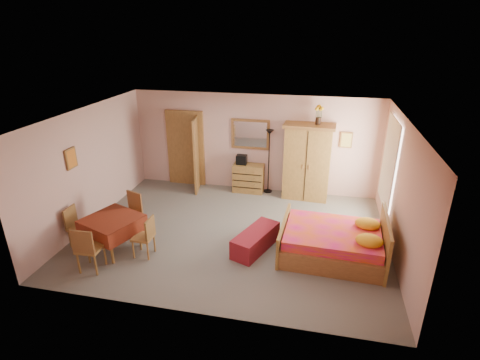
% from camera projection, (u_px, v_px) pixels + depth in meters
% --- Properties ---
extents(floor, '(6.50, 6.50, 0.00)m').
position_uv_depth(floor, '(233.00, 233.00, 8.16)').
color(floor, slate).
rests_on(floor, ground).
extents(ceiling, '(6.50, 6.50, 0.00)m').
position_uv_depth(ceiling, '(232.00, 116.00, 7.16)').
color(ceiling, brown).
rests_on(ceiling, wall_back).
extents(wall_back, '(6.50, 0.10, 2.60)m').
position_uv_depth(wall_back, '(254.00, 143.00, 9.91)').
color(wall_back, '#CB9E93').
rests_on(wall_back, floor).
extents(wall_front, '(6.50, 0.10, 2.60)m').
position_uv_depth(wall_front, '(193.00, 243.00, 5.40)').
color(wall_front, '#CB9E93').
rests_on(wall_front, floor).
extents(wall_left, '(0.10, 5.00, 2.60)m').
position_uv_depth(wall_left, '(90.00, 167.00, 8.29)').
color(wall_left, '#CB9E93').
rests_on(wall_left, floor).
extents(wall_right, '(0.10, 5.00, 2.60)m').
position_uv_depth(wall_right, '(400.00, 192.00, 7.02)').
color(wall_right, '#CB9E93').
rests_on(wall_right, floor).
extents(doorway, '(1.06, 0.12, 2.15)m').
position_uv_depth(doorway, '(186.00, 149.00, 10.36)').
color(doorway, '#9E6B35').
rests_on(doorway, floor).
extents(window, '(0.08, 1.40, 1.95)m').
position_uv_depth(window, '(390.00, 163.00, 8.06)').
color(window, white).
rests_on(window, wall_right).
extents(picture_left, '(0.04, 0.32, 0.42)m').
position_uv_depth(picture_left, '(71.00, 158.00, 7.59)').
color(picture_left, orange).
rests_on(picture_left, wall_left).
extents(picture_back, '(0.30, 0.04, 0.40)m').
position_uv_depth(picture_back, '(346.00, 140.00, 9.33)').
color(picture_back, '#D8BF59').
rests_on(picture_back, wall_back).
extents(chest_of_drawers, '(0.82, 0.41, 0.77)m').
position_uv_depth(chest_of_drawers, '(248.00, 178.00, 10.08)').
color(chest_of_drawers, olive).
rests_on(chest_of_drawers, floor).
extents(wall_mirror, '(1.02, 0.06, 0.80)m').
position_uv_depth(wall_mirror, '(250.00, 134.00, 9.82)').
color(wall_mirror, silver).
rests_on(wall_mirror, wall_back).
extents(stereo, '(0.28, 0.21, 0.25)m').
position_uv_depth(stereo, '(242.00, 160.00, 9.93)').
color(stereo, black).
rests_on(stereo, chest_of_drawers).
extents(floor_lamp, '(0.28, 0.28, 1.73)m').
position_uv_depth(floor_lamp, '(269.00, 162.00, 9.88)').
color(floor_lamp, black).
rests_on(floor_lamp, floor).
extents(wardrobe, '(1.29, 0.72, 1.97)m').
position_uv_depth(wardrobe, '(307.00, 162.00, 9.50)').
color(wardrobe, '#AC7E3A').
rests_on(wardrobe, floor).
extents(sunflower_vase, '(0.20, 0.20, 0.48)m').
position_uv_depth(sunflower_vase, '(319.00, 115.00, 9.00)').
color(sunflower_vase, yellow).
rests_on(sunflower_vase, wardrobe).
extents(bed, '(2.05, 1.65, 0.92)m').
position_uv_depth(bed, '(332.00, 235.00, 7.22)').
color(bed, '#D6146F').
rests_on(bed, floor).
extents(bench, '(0.86, 1.30, 0.41)m').
position_uv_depth(bench, '(256.00, 240.00, 7.52)').
color(bench, maroon).
rests_on(bench, floor).
extents(dining_table, '(1.25, 1.25, 0.71)m').
position_uv_depth(dining_table, '(114.00, 234.00, 7.46)').
color(dining_table, maroon).
rests_on(dining_table, floor).
extents(chair_south, '(0.43, 0.43, 0.91)m').
position_uv_depth(chair_south, '(90.00, 248.00, 6.80)').
color(chair_south, olive).
rests_on(chair_south, floor).
extents(chair_north, '(0.53, 0.53, 0.91)m').
position_uv_depth(chair_north, '(129.00, 214.00, 8.01)').
color(chair_north, olive).
rests_on(chair_north, floor).
extents(chair_west, '(0.38, 0.38, 0.83)m').
position_uv_depth(chair_west, '(79.00, 226.00, 7.61)').
color(chair_west, olive).
rests_on(chair_west, floor).
extents(chair_east, '(0.37, 0.37, 0.82)m').
position_uv_depth(chair_east, '(143.00, 237.00, 7.25)').
color(chair_east, '#A47037').
rests_on(chair_east, floor).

